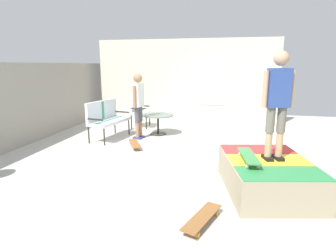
{
  "coord_description": "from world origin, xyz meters",
  "views": [
    {
      "loc": [
        -5.51,
        -0.95,
        1.95
      ],
      "look_at": [
        0.01,
        0.26,
        0.7
      ],
      "focal_mm": 29.63,
      "sensor_mm": 36.0,
      "label": 1
    }
  ],
  "objects_px": {
    "skateboard_spare": "(202,218)",
    "patio_chair_near_house": "(137,108)",
    "patio_table": "(158,121)",
    "person_skater": "(278,98)",
    "person_watching": "(138,101)",
    "skate_ramp": "(269,175)",
    "patio_bench": "(106,116)",
    "skateboard_on_ramp": "(249,156)",
    "skateboard_by_bench": "(135,144)"
  },
  "relations": [
    {
      "from": "patio_table",
      "to": "person_watching",
      "type": "height_order",
      "value": "person_watching"
    },
    {
      "from": "skateboard_spare",
      "to": "skateboard_on_ramp",
      "type": "xyz_separation_m",
      "value": [
        1.01,
        -0.59,
        0.52
      ]
    },
    {
      "from": "skateboard_spare",
      "to": "patio_chair_near_house",
      "type": "bearing_deg",
      "value": 26.64
    },
    {
      "from": "person_watching",
      "to": "skateboard_by_bench",
      "type": "relative_size",
      "value": 2.15
    },
    {
      "from": "patio_chair_near_house",
      "to": "person_skater",
      "type": "height_order",
      "value": "person_skater"
    },
    {
      "from": "skateboard_by_bench",
      "to": "skateboard_on_ramp",
      "type": "distance_m",
      "value": 3.22
    },
    {
      "from": "skate_ramp",
      "to": "patio_table",
      "type": "height_order",
      "value": "patio_table"
    },
    {
      "from": "patio_table",
      "to": "person_skater",
      "type": "bearing_deg",
      "value": -139.74
    },
    {
      "from": "skate_ramp",
      "to": "skateboard_on_ramp",
      "type": "bearing_deg",
      "value": 116.04
    },
    {
      "from": "patio_chair_near_house",
      "to": "person_watching",
      "type": "height_order",
      "value": "person_watching"
    },
    {
      "from": "skate_ramp",
      "to": "skateboard_spare",
      "type": "xyz_separation_m",
      "value": [
        -1.18,
        0.93,
        -0.17
      ]
    },
    {
      "from": "skate_ramp",
      "to": "skateboard_on_ramp",
      "type": "xyz_separation_m",
      "value": [
        -0.17,
        0.34,
        0.34
      ]
    },
    {
      "from": "skateboard_spare",
      "to": "person_watching",
      "type": "bearing_deg",
      "value": 28.67
    },
    {
      "from": "skateboard_by_bench",
      "to": "skateboard_on_ramp",
      "type": "xyz_separation_m",
      "value": [
        -1.96,
        -2.5,
        0.52
      ]
    },
    {
      "from": "patio_bench",
      "to": "patio_table",
      "type": "xyz_separation_m",
      "value": [
        0.72,
        -1.25,
        -0.21
      ]
    },
    {
      "from": "patio_table",
      "to": "person_watching",
      "type": "xyz_separation_m",
      "value": [
        -0.52,
        0.4,
        0.61
      ]
    },
    {
      "from": "skateboard_on_ramp",
      "to": "skate_ramp",
      "type": "bearing_deg",
      "value": -63.96
    },
    {
      "from": "patio_bench",
      "to": "skateboard_spare",
      "type": "relative_size",
      "value": 1.62
    },
    {
      "from": "skate_ramp",
      "to": "patio_bench",
      "type": "relative_size",
      "value": 1.66
    },
    {
      "from": "patio_chair_near_house",
      "to": "patio_table",
      "type": "relative_size",
      "value": 1.13
    },
    {
      "from": "patio_bench",
      "to": "patio_chair_near_house",
      "type": "height_order",
      "value": "same"
    },
    {
      "from": "skate_ramp",
      "to": "patio_table",
      "type": "relative_size",
      "value": 2.46
    },
    {
      "from": "person_skater",
      "to": "skateboard_spare",
      "type": "bearing_deg",
      "value": 141.11
    },
    {
      "from": "person_watching",
      "to": "person_skater",
      "type": "bearing_deg",
      "value": -130.48
    },
    {
      "from": "person_watching",
      "to": "person_skater",
      "type": "height_order",
      "value": "person_skater"
    },
    {
      "from": "skate_ramp",
      "to": "skateboard_by_bench",
      "type": "height_order",
      "value": "skate_ramp"
    },
    {
      "from": "person_skater",
      "to": "skateboard_spare",
      "type": "distance_m",
      "value": 2.07
    },
    {
      "from": "patio_table",
      "to": "skateboard_spare",
      "type": "distance_m",
      "value": 4.64
    },
    {
      "from": "patio_chair_near_house",
      "to": "patio_table",
      "type": "xyz_separation_m",
      "value": [
        -0.8,
        -0.89,
        -0.21
      ]
    },
    {
      "from": "skate_ramp",
      "to": "patio_chair_near_house",
      "type": "distance_m",
      "value": 5.28
    },
    {
      "from": "patio_table",
      "to": "skateboard_by_bench",
      "type": "xyz_separation_m",
      "value": [
        -1.34,
        0.24,
        -0.32
      ]
    },
    {
      "from": "person_skater",
      "to": "skateboard_on_ramp",
      "type": "bearing_deg",
      "value": 116.67
    },
    {
      "from": "skate_ramp",
      "to": "patio_chair_near_house",
      "type": "relative_size",
      "value": 2.17
    },
    {
      "from": "skateboard_spare",
      "to": "skateboard_on_ramp",
      "type": "relative_size",
      "value": 1.0
    },
    {
      "from": "patio_chair_near_house",
      "to": "person_watching",
      "type": "bearing_deg",
      "value": -159.59
    },
    {
      "from": "skateboard_spare",
      "to": "skateboard_on_ramp",
      "type": "height_order",
      "value": "skateboard_on_ramp"
    },
    {
      "from": "patio_table",
      "to": "skateboard_on_ramp",
      "type": "xyz_separation_m",
      "value": [
        -3.3,
        -2.26,
        0.2
      ]
    },
    {
      "from": "person_skater",
      "to": "skateboard_spare",
      "type": "relative_size",
      "value": 2.0
    },
    {
      "from": "patio_table",
      "to": "person_watching",
      "type": "bearing_deg",
      "value": 142.39
    },
    {
      "from": "patio_bench",
      "to": "patio_table",
      "type": "bearing_deg",
      "value": -60.12
    },
    {
      "from": "patio_bench",
      "to": "skateboard_by_bench",
      "type": "relative_size",
      "value": 1.66
    },
    {
      "from": "patio_bench",
      "to": "skateboard_spare",
      "type": "distance_m",
      "value": 4.66
    },
    {
      "from": "person_watching",
      "to": "skateboard_by_bench",
      "type": "height_order",
      "value": "person_watching"
    },
    {
      "from": "patio_bench",
      "to": "person_watching",
      "type": "bearing_deg",
      "value": -76.85
    },
    {
      "from": "person_watching",
      "to": "patio_bench",
      "type": "bearing_deg",
      "value": 103.15
    },
    {
      "from": "patio_table",
      "to": "skateboard_on_ramp",
      "type": "bearing_deg",
      "value": -145.59
    },
    {
      "from": "skate_ramp",
      "to": "skateboard_spare",
      "type": "bearing_deg",
      "value": 141.63
    },
    {
      "from": "skateboard_by_bench",
      "to": "skateboard_on_ramp",
      "type": "relative_size",
      "value": 0.98
    },
    {
      "from": "skate_ramp",
      "to": "patio_chair_near_house",
      "type": "xyz_separation_m",
      "value": [
        3.94,
        3.5,
        0.36
      ]
    },
    {
      "from": "patio_bench",
      "to": "skateboard_by_bench",
      "type": "height_order",
      "value": "patio_bench"
    }
  ]
}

